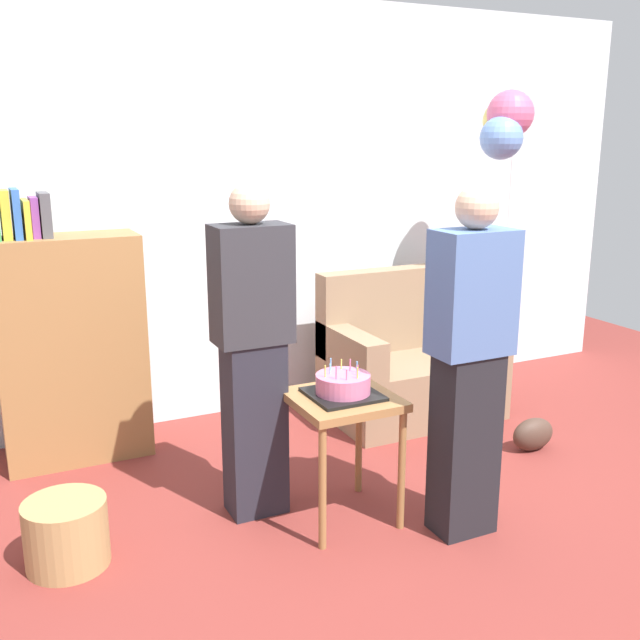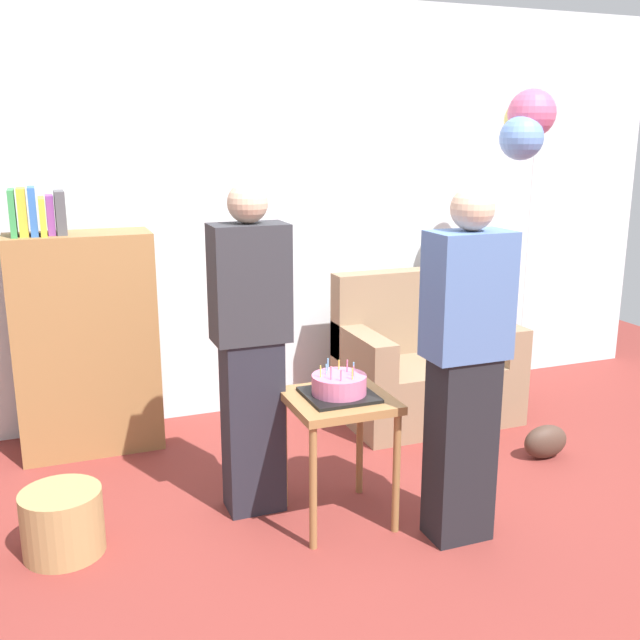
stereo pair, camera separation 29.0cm
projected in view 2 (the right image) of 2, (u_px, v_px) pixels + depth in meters
ground_plane at (412, 549)px, 3.34m from camera, size 8.00×8.00×0.00m
wall_back at (273, 210)px, 4.86m from camera, size 6.00×0.10×2.70m
couch at (423, 367)px, 4.85m from camera, size 1.10×0.70×0.96m
bookshelf at (85, 340)px, 4.26m from camera, size 0.80×0.36×1.56m
side_table at (339, 416)px, 3.48m from camera, size 0.48×0.48×0.64m
birthday_cake at (339, 386)px, 3.44m from camera, size 0.32×0.32×0.17m
person_blowing_candles at (251, 350)px, 3.51m from camera, size 0.36×0.22×1.63m
person_holding_cake at (464, 367)px, 3.25m from camera, size 0.36×0.22×1.63m
wicker_basket at (63, 522)px, 3.28m from camera, size 0.36×0.36×0.30m
handbag at (545, 442)px, 4.26m from camera, size 0.28×0.14×0.20m
balloon_bunch at (527, 123)px, 4.57m from camera, size 0.38×0.39×2.12m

